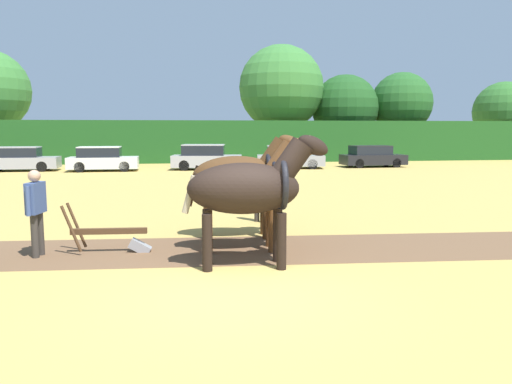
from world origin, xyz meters
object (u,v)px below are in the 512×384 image
(parked_car_right, at_px, (372,157))
(tree_right, at_px, (402,103))
(tree_center_right, at_px, (345,108))
(farmer_at_plow, at_px, (36,206))
(farmer_beside_team, at_px, (260,190))
(parked_car_left, at_px, (19,159))
(draft_horse_lead_right, at_px, (245,185))
(parked_car_center_right, at_px, (289,157))
(draft_horse_lead_left, at_px, (250,188))
(plow, at_px, (116,237))
(parked_car_center, at_px, (206,158))
(draft_horse_trail_left, at_px, (241,176))
(tree_far_right, at_px, (504,112))
(tree_center, at_px, (281,88))
(parked_car_center_left, at_px, (102,159))

(parked_car_right, bearing_deg, tree_right, 54.70)
(tree_center_right, bearing_deg, farmer_at_plow, -118.28)
(farmer_beside_team, relative_size, parked_car_left, 0.34)
(draft_horse_lead_right, bearing_deg, tree_center_right, 71.71)
(tree_center_right, xyz_separation_m, draft_horse_lead_right, (-13.17, -32.34, -2.96))
(tree_center_right, bearing_deg, parked_car_center_right, -124.05)
(tree_right, distance_m, parked_car_right, 13.03)
(draft_horse_lead_left, height_order, plow, draft_horse_lead_left)
(farmer_at_plow, bearing_deg, tree_right, 66.71)
(parked_car_center, bearing_deg, tree_center_right, 49.43)
(farmer_beside_team, distance_m, parked_car_center_right, 18.90)
(draft_horse_trail_left, xyz_separation_m, farmer_beside_team, (0.73, 1.81, -0.58))
(tree_right, bearing_deg, tree_far_right, 13.32)
(tree_center_right, distance_m, farmer_beside_team, 31.95)
(tree_center, xyz_separation_m, parked_car_center_right, (-1.67, -10.88, -5.31))
(plow, bearing_deg, parked_car_right, 60.41)
(draft_horse_trail_left, distance_m, parked_car_left, 23.31)
(draft_horse_lead_right, height_order, farmer_beside_team, draft_horse_lead_right)
(draft_horse_lead_right, relative_size, farmer_at_plow, 1.58)
(draft_horse_lead_left, xyz_separation_m, draft_horse_trail_left, (0.17, 2.55, -0.01))
(parked_car_left, xyz_separation_m, parked_car_center_left, (4.99, -0.77, 0.00))
(tree_center, bearing_deg, farmer_at_plow, -109.84)
(draft_horse_lead_right, xyz_separation_m, draft_horse_trail_left, (0.08, 1.27, 0.06))
(draft_horse_lead_right, xyz_separation_m, parked_car_center_right, (5.74, 21.33, -0.68))
(tree_center, height_order, farmer_at_plow, tree_center)
(parked_car_left, bearing_deg, farmer_at_plow, -74.79)
(draft_horse_lead_left, height_order, farmer_beside_team, draft_horse_lead_left)
(draft_horse_lead_right, relative_size, parked_car_center_right, 0.61)
(draft_horse_trail_left, height_order, plow, draft_horse_trail_left)
(tree_center, bearing_deg, draft_horse_trail_left, -103.32)
(farmer_beside_team, bearing_deg, tree_center, 35.32)
(draft_horse_lead_left, distance_m, parked_car_center_left, 23.07)
(tree_center_right, xyz_separation_m, parked_car_right, (-1.68, -10.71, -3.65))
(farmer_beside_team, bearing_deg, tree_center_right, 25.17)
(tree_center_right, relative_size, farmer_beside_team, 4.74)
(plow, xyz_separation_m, parked_car_left, (-8.25, 21.62, 0.38))
(tree_center_right, xyz_separation_m, parked_car_center, (-12.84, -11.25, -3.59))
(tree_center_right, xyz_separation_m, farmer_beside_team, (-12.36, -29.26, -3.47))
(tree_center_right, distance_m, tree_right, 5.11)
(plow, distance_m, parked_car_center_right, 22.77)
(draft_horse_lead_right, bearing_deg, draft_horse_trail_left, 90.21)
(draft_horse_trail_left, bearing_deg, draft_horse_lead_left, -89.97)
(tree_right, height_order, parked_car_left, tree_right)
(farmer_at_plow, distance_m, farmer_beside_team, 5.83)
(tree_right, bearing_deg, parked_car_center_right, -139.63)
(farmer_beside_team, height_order, parked_car_left, farmer_beside_team)
(tree_right, bearing_deg, parked_car_center_left, -155.66)
(tree_center, relative_size, draft_horse_trail_left, 3.52)
(plow, bearing_deg, parked_car_left, 114.75)
(tree_far_right, bearing_deg, parked_car_right, -144.85)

